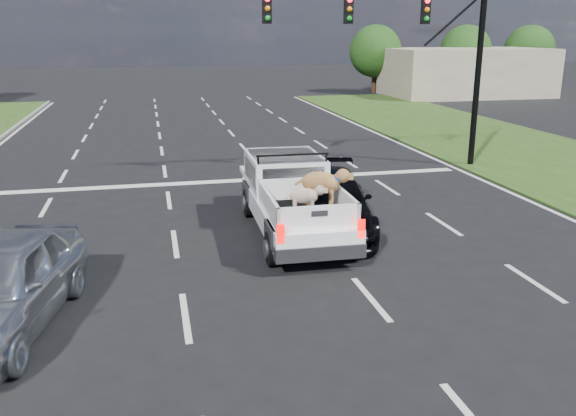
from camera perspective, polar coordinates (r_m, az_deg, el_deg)
name	(u,v)px	position (r m, az deg, el deg)	size (l,w,h in m)	color
ground	(281,308)	(11.39, -0.64, -9.31)	(160.00, 160.00, 0.00)	black
road_markings	(233,209)	(17.45, -5.18, -0.14)	(17.75, 60.00, 0.01)	silver
traffic_signal	(419,36)	(22.57, 12.14, 15.45)	(9.11, 0.31, 7.00)	black
building_right	(466,72)	(50.32, 16.31, 12.10)	(12.00, 7.00, 3.60)	tan
tree_far_d	(375,51)	(51.38, 8.18, 14.30)	(4.20, 4.20, 5.40)	#332114
tree_far_e	(466,51)	(54.72, 16.28, 13.95)	(4.20, 4.20, 5.40)	#332114
tree_far_f	(529,50)	(57.83, 21.65, 13.56)	(4.20, 4.20, 5.40)	#332114
pickup_truck	(293,196)	(15.19, 0.50, 1.09)	(2.13, 5.42, 2.01)	black
black_coupe	(330,202)	(15.58, 3.92, 0.58)	(1.99, 4.90, 1.42)	black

